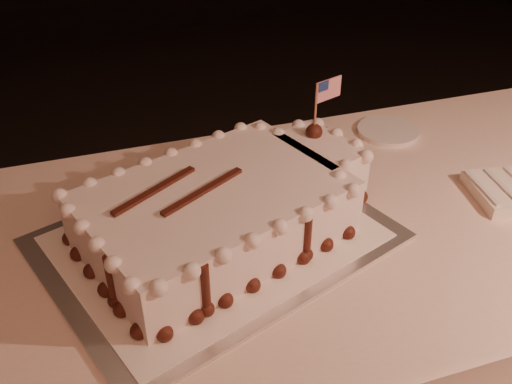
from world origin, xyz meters
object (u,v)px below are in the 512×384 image
object	(u,v)px
side_plate	(388,131)
cake_board	(216,239)
banquet_table	(362,331)
sheet_cake	(229,207)

from	to	relation	value
side_plate	cake_board	bearing A→B (deg)	-152.19
banquet_table	sheet_cake	world-z (taller)	sheet_cake
cake_board	sheet_cake	world-z (taller)	sheet_cake
banquet_table	sheet_cake	distance (m)	0.54
banquet_table	sheet_cake	xyz separation A→B (m)	(-0.32, 0.01, 0.44)
banquet_table	cake_board	xyz separation A→B (m)	(-0.35, 0.00, 0.38)
cake_board	side_plate	world-z (taller)	side_plate
sheet_cake	cake_board	bearing A→B (deg)	-159.56
sheet_cake	side_plate	bearing A→B (deg)	28.24
banquet_table	side_plate	size ratio (longest dim) A/B	15.75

